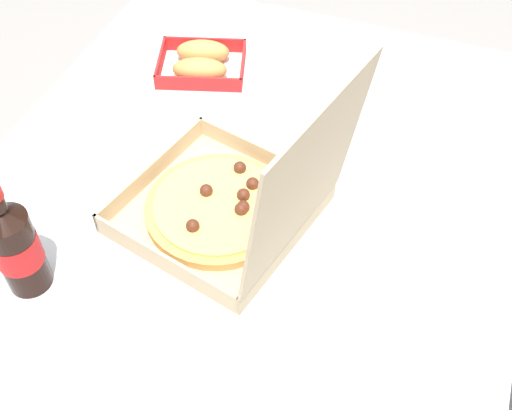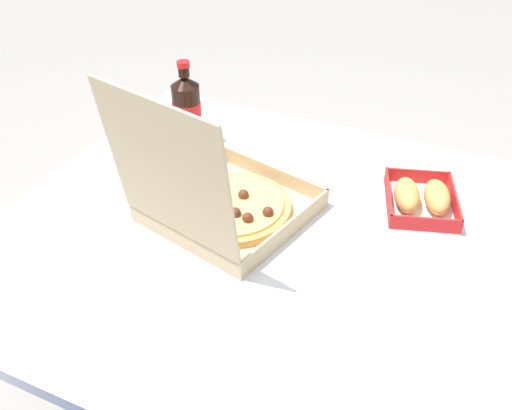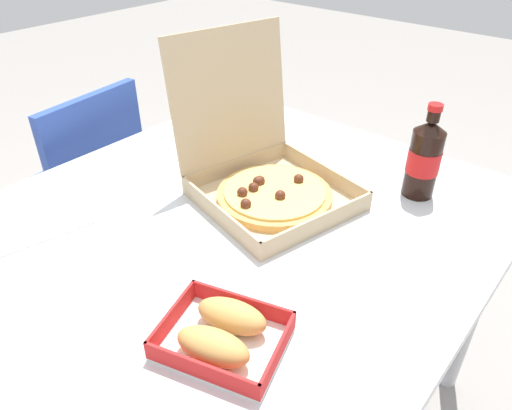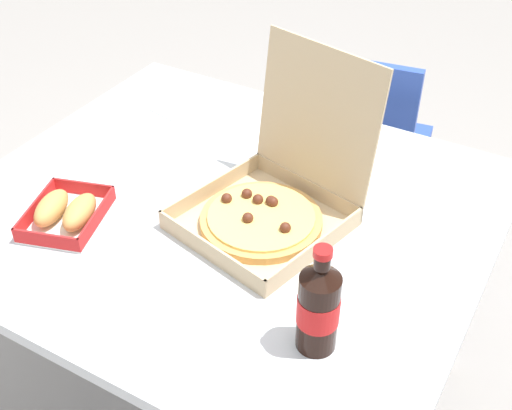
{
  "view_description": "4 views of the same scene",
  "coord_description": "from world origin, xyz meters",
  "px_view_note": "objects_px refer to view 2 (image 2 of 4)",
  "views": [
    {
      "loc": [
        0.79,
        0.3,
        1.61
      ],
      "look_at": [
        0.08,
        0.04,
        0.74
      ],
      "focal_mm": 44.81,
      "sensor_mm": 36.0,
      "label": 1
    },
    {
      "loc": [
        -0.36,
        0.87,
        1.49
      ],
      "look_at": [
        0.04,
        -0.0,
        0.78
      ],
      "focal_mm": 39.88,
      "sensor_mm": 36.0,
      "label": 2
    },
    {
      "loc": [
        -0.62,
        -0.59,
        1.33
      ],
      "look_at": [
        0.05,
        -0.02,
        0.74
      ],
      "focal_mm": 33.25,
      "sensor_mm": 36.0,
      "label": 3
    },
    {
      "loc": [
        0.64,
        -0.98,
        1.63
      ],
      "look_at": [
        0.11,
        -0.04,
        0.79
      ],
      "focal_mm": 45.85,
      "sensor_mm": 36.0,
      "label": 4
    }
  ],
  "objects_px": {
    "pizza_box_open": "(221,202)",
    "paper_menu": "(367,397)",
    "bread_side_box": "(421,198)",
    "cola_bottle": "(187,109)"
  },
  "relations": [
    {
      "from": "pizza_box_open",
      "to": "bread_side_box",
      "type": "distance_m",
      "value": 0.45
    },
    {
      "from": "bread_side_box",
      "to": "paper_menu",
      "type": "relative_size",
      "value": 1.08
    },
    {
      "from": "bread_side_box",
      "to": "pizza_box_open",
      "type": "bearing_deg",
      "value": 30.66
    },
    {
      "from": "bread_side_box",
      "to": "cola_bottle",
      "type": "relative_size",
      "value": 1.01
    },
    {
      "from": "pizza_box_open",
      "to": "bread_side_box",
      "type": "bearing_deg",
      "value": -149.34
    },
    {
      "from": "pizza_box_open",
      "to": "cola_bottle",
      "type": "distance_m",
      "value": 0.36
    },
    {
      "from": "cola_bottle",
      "to": "paper_menu",
      "type": "distance_m",
      "value": 0.87
    },
    {
      "from": "pizza_box_open",
      "to": "paper_menu",
      "type": "xyz_separation_m",
      "value": [
        -0.41,
        0.31,
        -0.05
      ]
    },
    {
      "from": "pizza_box_open",
      "to": "bread_side_box",
      "type": "height_order",
      "value": "pizza_box_open"
    },
    {
      "from": "pizza_box_open",
      "to": "paper_menu",
      "type": "height_order",
      "value": "pizza_box_open"
    }
  ]
}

